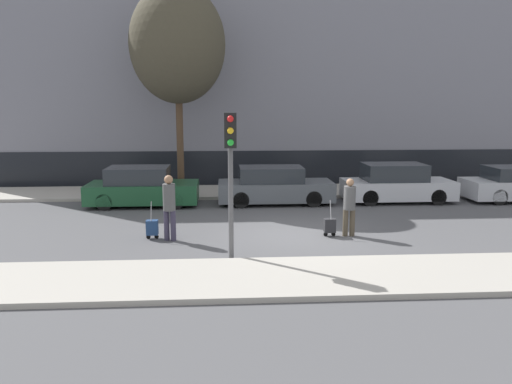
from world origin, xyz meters
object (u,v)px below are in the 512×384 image
Objects in this scene: parked_car_2 at (396,184)px; pedestrian_right at (349,204)px; parked_car_1 at (274,186)px; pedestrian_left at (169,203)px; trolley_left at (152,228)px; trolley_right at (330,225)px; parked_car_0 at (142,188)px; traffic_light at (231,156)px; bare_tree_near_crossing at (178,45)px.

pedestrian_right is (-3.10, -4.95, 0.26)m from parked_car_2.
pedestrian_left is (-3.40, -5.05, 0.39)m from parked_car_1.
trolley_left is (-3.92, -4.85, -0.33)m from parked_car_1.
parked_car_2 reaches higher than trolley_right.
parked_car_0 reaches higher than trolley_right.
parked_car_0 is 4.94m from trolley_left.
pedestrian_right reaches higher than parked_car_1.
parked_car_2 is 9.77m from traffic_light.
traffic_light reaches higher than trolley_left.
parked_car_0 is at bearing -179.52° from parked_car_2.
trolley_right is at bearing -38.85° from parked_car_0.
pedestrian_left reaches higher than parked_car_0.
parked_car_2 is 3.89× the size of trolley_left.
bare_tree_near_crossing is at bearing 87.91° from trolley_left.
parked_car_1 is at bearing 0.37° from parked_car_0.
parked_car_2 is 5.84m from pedestrian_right.
pedestrian_left reaches higher than parked_car_1.
bare_tree_near_crossing is (-3.67, 1.95, 5.38)m from parked_car_1.
parked_car_0 is at bearing 141.15° from trolley_right.
parked_car_2 is at bearing 47.49° from traffic_light.
trolley_left is 5.60m from pedestrian_right.
pedestrian_right is (1.65, -4.90, 0.29)m from parked_car_1.
pedestrian_left is at bearing -178.15° from trolley_right.
parked_car_1 is 4.74m from parked_car_2.
pedestrian_right is at bearing 32.10° from traffic_light.
parked_car_1 is 6.10m from pedestrian_left.
parked_car_0 is at bearing 127.71° from pedestrian_left.
pedestrian_left is 0.52× the size of traffic_light.
traffic_light is at bearing -65.36° from parked_car_0.
pedestrian_left is at bearing -123.99° from parked_car_1.
pedestrian_right is (6.60, -4.87, 0.27)m from parked_car_0.
pedestrian_left is 8.60m from bare_tree_near_crossing.
pedestrian_right is at bearing -71.42° from parked_car_1.
parked_car_1 is 2.59× the size of pedestrian_right.
parked_car_1 is at bearing 51.09° from trolley_left.
pedestrian_right is 0.20× the size of bare_tree_near_crossing.
parked_car_2 is at bearing 52.60° from pedestrian_left.
trolley_left is at bearing -77.93° from parked_car_0.
pedestrian_left is at bearing -20.51° from trolley_left.
traffic_light is at bearing -147.98° from pedestrian_right.
parked_car_0 is 2.43× the size of pedestrian_right.
parked_car_2 is (9.69, 0.08, 0.01)m from parked_car_0.
trolley_left is 0.30× the size of traffic_light.
parked_car_2 is at bearing -12.77° from bare_tree_near_crossing.
traffic_light is at bearing -44.93° from trolley_left.
parked_car_1 is 2.36× the size of pedestrian_left.
trolley_right is at bearing -179.92° from pedestrian_right.
traffic_light is (2.18, -2.17, 2.20)m from trolley_left.
pedestrian_right is (5.05, 0.15, -0.10)m from pedestrian_left.
trolley_left reaches higher than trolley_right.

